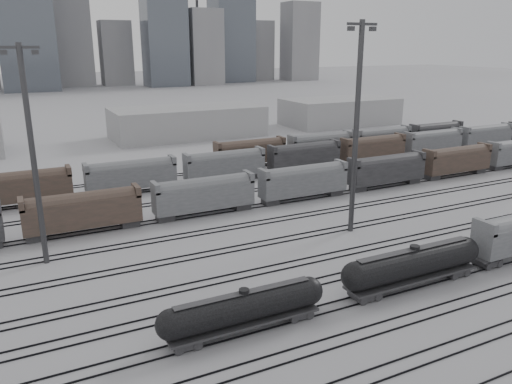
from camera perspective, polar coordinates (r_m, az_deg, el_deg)
name	(u,v)px	position (r m, az deg, el deg)	size (l,w,h in m)	color
ground	(402,295)	(53.17, 16.32, -11.18)	(900.00, 900.00, 0.00)	#BABABF
tracks	(309,236)	(65.70, 6.05, -5.05)	(220.00, 71.50, 0.16)	black
tank_car_a	(244,308)	(44.23, -1.36, -13.13)	(15.68, 2.61, 3.87)	#252528
tank_car_b	(413,264)	(54.12, 17.53, -7.85)	(17.49, 2.91, 4.32)	#252528
light_mast_b	(33,153)	(59.08, -24.17, 4.12)	(3.89, 0.62, 24.33)	#38383A
light_mast_c	(356,125)	(65.04, 11.41, 7.53)	(4.32, 0.69, 27.01)	#38383A
bg_string_near	(303,183)	(80.55, 5.44, 1.08)	(151.00, 3.00, 5.60)	slate
bg_string_mid	(304,157)	(98.87, 5.53, 3.98)	(151.00, 3.00, 5.60)	#252528
bg_string_far	(352,143)	(115.09, 10.89, 5.53)	(66.00, 3.00, 5.60)	brown
warehouse_mid	(188,122)	(137.40, -7.81, 7.93)	(40.00, 18.00, 8.00)	#A7A7A9
warehouse_right	(340,111)	(160.29, 9.57, 9.07)	(35.00, 18.00, 8.00)	#A7A7A9
skyline	(82,25)	(317.14, -19.27, 17.55)	(316.00, 22.40, 95.00)	gray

